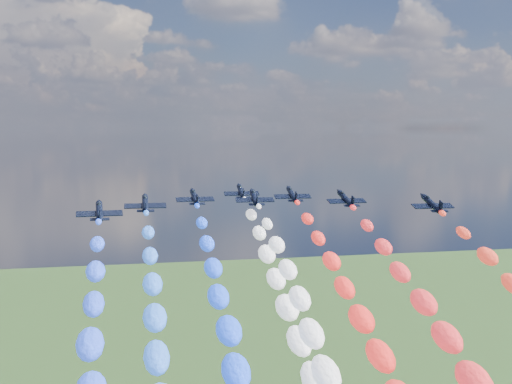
{
  "coord_description": "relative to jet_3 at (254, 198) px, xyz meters",
  "views": [
    {
      "loc": [
        -27.62,
        -132.74,
        109.73
      ],
      "look_at": [
        0.0,
        4.0,
        96.16
      ],
      "focal_mm": 45.95,
      "sensor_mm": 36.0,
      "label": 1
    }
  ],
  "objects": [
    {
      "name": "jet_4",
      "position": [
        -0.4,
        14.79,
        0.0
      ],
      "size": [
        9.0,
        12.06,
        5.6
      ],
      "primitive_type": null,
      "rotation": [
        0.28,
        0.0,
        -0.04
      ],
      "color": "black"
    },
    {
      "name": "jet_7",
      "position": [
        33.78,
        -18.64,
        0.0
      ],
      "size": [
        8.82,
        11.93,
        5.6
      ],
      "primitive_type": null,
      "rotation": [
        0.28,
        0.0,
        -0.02
      ],
      "color": "black"
    },
    {
      "name": "trail_4",
      "position": [
        -0.4,
        -44.82,
        -24.08
      ],
      "size": [
        5.89,
        115.75,
        51.37
      ],
      "primitive_type": null,
      "color": "white"
    },
    {
      "name": "jet_1",
      "position": [
        -24.48,
        -6.53,
        0.0
      ],
      "size": [
        8.84,
        11.95,
        5.6
      ],
      "primitive_type": null,
      "rotation": [
        0.28,
        0.0,
        -0.02
      ],
      "color": "black"
    },
    {
      "name": "jet_3",
      "position": [
        0.0,
        0.0,
        0.0
      ],
      "size": [
        9.22,
        12.22,
        5.6
      ],
      "primitive_type": null,
      "rotation": [
        0.28,
        0.0,
        -0.06
      ],
      "color": "black"
    },
    {
      "name": "jet_0",
      "position": [
        -33.39,
        -17.4,
        0.0
      ],
      "size": [
        9.14,
        12.16,
        5.6
      ],
      "primitive_type": null,
      "rotation": [
        0.28,
        0.0,
        0.05
      ],
      "color": "black"
    },
    {
      "name": "jet_5",
      "position": [
        10.2,
        5.61,
        0.0
      ],
      "size": [
        9.01,
        12.07,
        5.6
      ],
      "primitive_type": null,
      "rotation": [
        0.28,
        0.0,
        -0.04
      ],
      "color": "black"
    },
    {
      "name": "jet_6",
      "position": [
        19.43,
        -6.17,
        0.0
      ],
      "size": [
        8.95,
        12.03,
        5.6
      ],
      "primitive_type": null,
      "rotation": [
        0.28,
        0.0,
        0.03
      ],
      "color": "black"
    },
    {
      "name": "jet_2",
      "position": [
        -13.06,
        3.89,
        0.0
      ],
      "size": [
        8.97,
        12.04,
        5.6
      ],
      "primitive_type": null,
      "rotation": [
        0.28,
        0.0,
        0.03
      ],
      "color": "black"
    }
  ]
}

